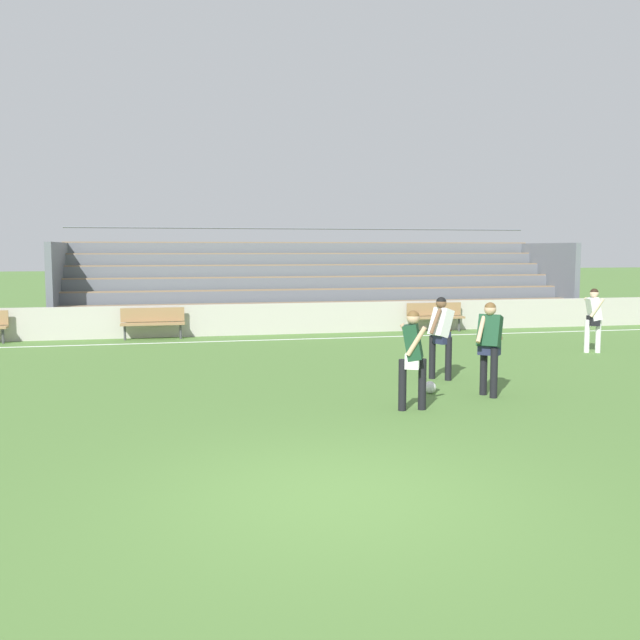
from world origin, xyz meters
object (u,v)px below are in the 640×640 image
Objects in this scene: player_dark_challenging at (413,351)px; soccer_ball at (430,387)px; bench_far_right at (435,314)px; player_dark_deep_cover at (489,341)px; player_white_wide_right at (593,315)px; player_white_pressing_high at (441,331)px; bench_centre_sideline at (153,320)px; bleacher_stand at (321,281)px.

player_dark_challenging is 1.66m from soccer_ball.
player_dark_deep_cover is at bearing -106.33° from bench_far_right.
player_white_pressing_high is (-5.13, -2.61, 0.03)m from player_white_wide_right.
bench_centre_sideline is 10.28m from soccer_ball.
player_dark_deep_cover is (5.87, -9.46, 0.45)m from bench_centre_sideline.
bench_centre_sideline is at bearing 118.87° from soccer_ball.
bleacher_stand is 9.76× the size of bench_centre_sideline.
player_white_wide_right is (2.15, -5.14, 0.41)m from bench_far_right.
bench_far_right is at bearing 68.95° from player_white_pressing_high.
bench_far_right is 11.13m from player_dark_challenging.
bleacher_stand is 9.91m from player_white_wide_right.
bleacher_stand is 12.84m from player_dark_deep_cover.
bench_centre_sideline is 1.08× the size of player_dark_deep_cover.
bench_far_right is 9.73m from soccer_ball.
player_dark_challenging is 2.85m from player_white_pressing_high.
bench_far_right is 5.58m from player_white_wide_right.
bleacher_stand is at bearing 131.04° from bench_far_right.
player_white_wide_right reaches higher than bench_far_right.
player_dark_challenging is at bearing -113.62° from bench_far_right.
bleacher_stand is at bearing 30.47° from bench_centre_sideline.
player_white_pressing_high is 7.50× the size of soccer_ball.
player_white_wide_right is 5.76m from player_white_pressing_high.
player_white_pressing_high reaches higher than player_dark_challenging.
player_dark_deep_cover reaches higher than bench_far_right.
bleacher_stand is at bearing 120.82° from player_white_wide_right.
player_white_pressing_high is (-0.06, -11.11, -0.50)m from bleacher_stand.
bleacher_stand reaches higher than player_white_pressing_high.
bench_far_right is 8.32m from player_white_pressing_high.
player_dark_challenging is at bearing -121.15° from player_white_pressing_high.
bleacher_stand reaches higher than bench_centre_sideline.
bench_far_right is at bearing -48.96° from bleacher_stand.
player_dark_challenging is at bearing -142.60° from player_white_wide_right.
player_white_wide_right is (5.07, -8.50, -0.53)m from bleacher_stand.
bench_centre_sideline is 1.11× the size of player_dark_challenging.
bleacher_stand is at bearing 90.69° from player_dark_deep_cover.
bleacher_stand reaches higher than soccer_ball.
bench_centre_sideline is at bearing 154.52° from player_white_wide_right.
bleacher_stand reaches higher than player_dark_deep_cover.
player_dark_challenging is (-1.53, -13.55, -0.53)m from bleacher_stand.
player_white_pressing_high is (5.66, -7.75, 0.43)m from bench_centre_sideline.
bleacher_stand reaches higher than player_dark_challenging.
player_white_wide_right is at bearing 41.32° from player_dark_deep_cover.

